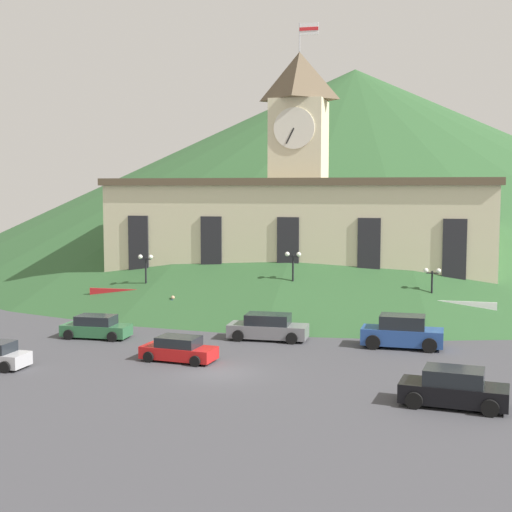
% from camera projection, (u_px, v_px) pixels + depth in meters
% --- Properties ---
extents(ground_plane, '(160.00, 160.00, 0.00)m').
position_uv_depth(ground_plane, '(220.00, 373.00, 39.24)').
color(ground_plane, '#424247').
extents(civic_building, '(32.90, 9.75, 24.03)m').
position_uv_depth(civic_building, '(298.00, 233.00, 61.67)').
color(civic_building, beige).
rests_on(civic_building, ground).
extents(banner_fence, '(31.69, 0.12, 2.02)m').
position_uv_depth(banner_fence, '(280.00, 308.00, 54.55)').
color(banner_fence, red).
rests_on(banner_fence, ground).
extents(hillside_backdrop, '(117.49, 117.49, 27.30)m').
position_uv_depth(hillside_backdrop, '(354.00, 164.00, 104.57)').
color(hillside_backdrop, '#2D562D').
rests_on(hillside_backdrop, ground).
extents(street_lamp_far_right, '(1.26, 0.36, 4.77)m').
position_uv_depth(street_lamp_far_right, '(146.00, 270.00, 57.75)').
color(street_lamp_far_right, black).
rests_on(street_lamp_far_right, ground).
extents(street_lamp_far_left, '(1.26, 0.36, 5.26)m').
position_uv_depth(street_lamp_far_left, '(293.00, 271.00, 54.84)').
color(street_lamp_far_left, black).
rests_on(street_lamp_far_left, ground).
extents(street_lamp_center, '(1.26, 0.36, 4.28)m').
position_uv_depth(street_lamp_center, '(432.00, 283.00, 52.43)').
color(street_lamp_center, black).
rests_on(street_lamp_center, ground).
extents(car_green_wagon, '(4.64, 2.21, 1.55)m').
position_uv_depth(car_green_wagon, '(96.00, 327.00, 48.32)').
color(car_green_wagon, '#2D663D').
rests_on(car_green_wagon, ground).
extents(car_black_suv, '(5.10, 2.81, 1.80)m').
position_uv_depth(car_black_suv, '(454.00, 389.00, 33.14)').
color(car_black_suv, black).
rests_on(car_black_suv, ground).
extents(car_gray_pickup, '(5.33, 2.43, 1.75)m').
position_uv_depth(car_gray_pickup, '(268.00, 328.00, 47.77)').
color(car_gray_pickup, slate).
rests_on(car_gray_pickup, ground).
extents(car_blue_van, '(5.15, 2.47, 2.10)m').
position_uv_depth(car_blue_van, '(402.00, 333.00, 45.35)').
color(car_blue_van, '#284C99').
rests_on(car_blue_van, ground).
extents(car_red_sedan, '(4.57, 2.51, 1.45)m').
position_uv_depth(car_red_sedan, '(179.00, 350.00, 41.92)').
color(car_red_sedan, red).
rests_on(car_red_sedan, ground).
extents(pedestrian, '(0.57, 0.57, 1.87)m').
position_uv_depth(pedestrian, '(173.00, 306.00, 55.06)').
color(pedestrian, '#33567A').
rests_on(pedestrian, ground).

